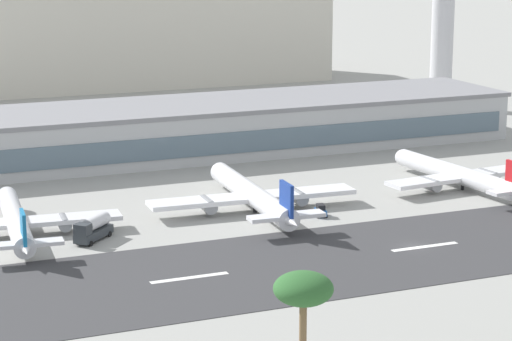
{
  "coord_description": "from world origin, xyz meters",
  "views": [
    {
      "loc": [
        -86.49,
        -140.35,
        50.06
      ],
      "look_at": [
        -12.59,
        35.94,
        6.13
      ],
      "focal_mm": 74.07,
      "sensor_mm": 36.0,
      "label": 1
    }
  ],
  "objects": [
    {
      "name": "ground_plane",
      "position": [
        0.0,
        0.0,
        0.0
      ],
      "size": [
        1400.0,
        1400.0,
        0.0
      ],
      "primitive_type": "plane",
      "color": "#9E9E99"
    },
    {
      "name": "runway_strip",
      "position": [
        0.0,
        -0.83,
        0.04
      ],
      "size": [
        800.0,
        33.44,
        0.08
      ],
      "primitive_type": "cube",
      "color": "#38383A",
      "rests_on": "ground_plane"
    },
    {
      "name": "runway_centreline_dash_3",
      "position": [
        -38.58,
        -0.83,
        0.09
      ],
      "size": [
        12.0,
        1.2,
        0.01
      ],
      "primitive_type": "cube",
      "color": "white",
      "rests_on": "runway_strip"
    },
    {
      "name": "runway_centreline_dash_4",
      "position": [
        1.47,
        -0.83,
        0.09
      ],
      "size": [
        12.0,
        1.2,
        0.01
      ],
      "primitive_type": "cube",
      "color": "white",
      "rests_on": "runway_strip"
    },
    {
      "name": "terminal_building",
      "position": [
        -15.11,
        83.01,
        5.73
      ],
      "size": [
        165.98,
        29.65,
        11.44
      ],
      "color": "#B7BABC",
      "rests_on": "ground_plane"
    },
    {
      "name": "control_tower",
      "position": [
        77.96,
        115.41,
        29.61
      ],
      "size": [
        12.2,
        12.2,
        49.52
      ],
      "color": "silver",
      "rests_on": "ground_plane"
    },
    {
      "name": "distant_hotel_block",
      "position": [
        5.39,
        195.44,
        16.33
      ],
      "size": [
        137.11,
        38.63,
        32.66
      ],
      "primitive_type": "cube",
      "color": "beige",
      "rests_on": "ground_plane"
    },
    {
      "name": "airliner_blue_tail_gate_0",
      "position": [
        -58.14,
        30.06,
        2.58
      ],
      "size": [
        35.44,
        38.88,
        8.12
      ],
      "rotation": [
        0.0,
        0.0,
        1.48
      ],
      "color": "silver",
      "rests_on": "ground_plane"
    },
    {
      "name": "airliner_navy_tail_gate_1",
      "position": [
        -15.48,
        29.69,
        2.89
      ],
      "size": [
        38.84,
        43.47,
        9.07
      ],
      "rotation": [
        0.0,
        0.0,
        1.51
      ],
      "color": "white",
      "rests_on": "ground_plane"
    },
    {
      "name": "airliner_red_tail_gate_2",
      "position": [
        28.52,
        29.47,
        2.72
      ],
      "size": [
        32.57,
        40.76,
        8.52
      ],
      "rotation": [
        0.0,
        0.0,
        1.67
      ],
      "color": "white",
      "rests_on": "ground_plane"
    },
    {
      "name": "service_baggage_tug_0",
      "position": [
        -5.76,
        22.43,
        1.05
      ],
      "size": [
        2.41,
        3.45,
        2.2
      ],
      "rotation": [
        0.0,
        0.0,
        4.51
      ],
      "color": "#23569E",
      "rests_on": "ground_plane"
    },
    {
      "name": "service_fuel_truck_1",
      "position": [
        -46.79,
        23.46,
        2.03
      ],
      "size": [
        7.88,
        7.82,
        3.95
      ],
      "rotation": [
        0.0,
        0.0,
        3.92
      ],
      "color": "#2D3338",
      "rests_on": "ground_plane"
    },
    {
      "name": "palm_tree_2",
      "position": [
        -43.8,
        -50.66,
        14.72
      ],
      "size": [
        6.06,
        6.06,
        16.9
      ],
      "color": "brown",
      "rests_on": "ground_plane"
    }
  ]
}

